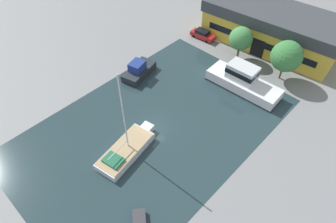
{
  "coord_description": "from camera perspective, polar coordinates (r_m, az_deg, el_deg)",
  "views": [
    {
      "loc": [
        20.16,
        -18.3,
        31.49
      ],
      "look_at": [
        0.0,
        2.85,
        1.0
      ],
      "focal_mm": 32.0,
      "sensor_mm": 36.0,
      "label": 1
    }
  ],
  "objects": [
    {
      "name": "motor_cruiser",
      "position": [
        47.72,
        14.09,
        5.67
      ],
      "size": [
        11.88,
        4.45,
        4.15
      ],
      "rotation": [
        0.0,
        0.0,
        1.62
      ],
      "color": "white",
      "rests_on": "water_canal"
    },
    {
      "name": "quay_tree_by_water",
      "position": [
        49.96,
        21.66,
        9.75
      ],
      "size": [
        4.85,
        4.85,
        6.74
      ],
      "color": "brown",
      "rests_on": "ground"
    },
    {
      "name": "quay_tree_near_building",
      "position": [
        52.85,
        13.71,
        13.33
      ],
      "size": [
        3.97,
        3.97,
        5.85
      ],
      "color": "brown",
      "rests_on": "ground"
    },
    {
      "name": "ground_plane",
      "position": [
        41.63,
        -2.71,
        -3.0
      ],
      "size": [
        440.0,
        440.0,
        0.0
      ],
      "primitive_type": "plane",
      "color": "gray"
    },
    {
      "name": "parked_car",
      "position": [
        58.62,
        6.63,
        14.37
      ],
      "size": [
        4.86,
        2.18,
        1.65
      ],
      "rotation": [
        0.0,
        0.0,
        4.79
      ],
      "color": "maroon",
      "rests_on": "ground"
    },
    {
      "name": "water_canal",
      "position": [
        41.63,
        -2.71,
        -3.0
      ],
      "size": [
        24.6,
        38.0,
        0.01
      ],
      "primitive_type": "cube",
      "color": "#23383D",
      "rests_on": "ground"
    },
    {
      "name": "cabin_boat",
      "position": [
        49.49,
        -5.62,
        7.84
      ],
      "size": [
        4.28,
        6.69,
        2.63
      ],
      "rotation": [
        0.0,
        0.0,
        0.24
      ],
      "color": "#23282D",
      "rests_on": "water_canal"
    },
    {
      "name": "warehouse_building",
      "position": [
        58.43,
        19.25,
        14.94
      ],
      "size": [
        24.97,
        12.43,
        6.78
      ],
      "rotation": [
        0.0,
        0.0,
        0.09
      ],
      "color": "gold",
      "rests_on": "ground"
    },
    {
      "name": "sailboat_moored",
      "position": [
        38.78,
        -7.94,
        -7.2
      ],
      "size": [
        4.7,
        9.63,
        12.65
      ],
      "rotation": [
        0.0,
        0.0,
        0.17
      ],
      "color": "silver",
      "rests_on": "water_canal"
    }
  ]
}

